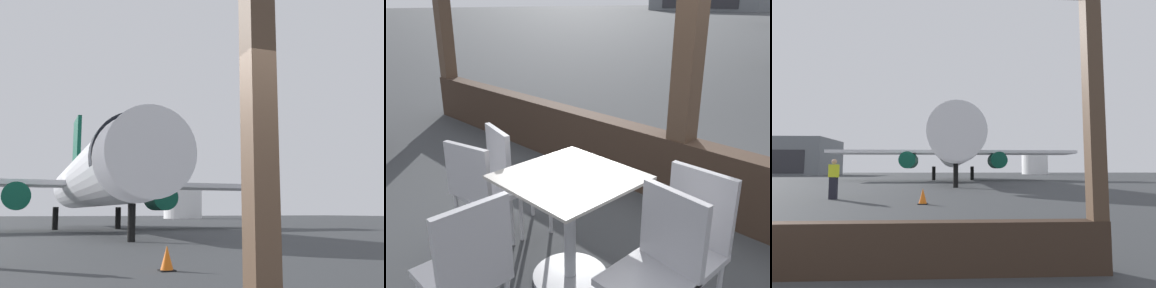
# 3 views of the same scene
# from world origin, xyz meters

# --- Properties ---
(window_frame) EXTENTS (9.02, 0.24, 3.81)m
(window_frame) POSITION_xyz_m (0.00, 0.00, 1.34)
(window_frame) COLOR #38281E
(window_frame) RESTS_ON ground
(dining_table) EXTENTS (0.78, 0.78, 0.78)m
(dining_table) POSITION_xyz_m (0.13, -1.52, 0.45)
(dining_table) COLOR #ADA89E
(dining_table) RESTS_ON ground
(cafe_chair_window_left) EXTENTS (0.45, 0.45, 0.92)m
(cafe_chair_window_left) POSITION_xyz_m (-0.63, -1.44, 0.55)
(cafe_chair_window_left) COLOR #B2B2B7
(cafe_chair_window_left) RESTS_ON ground
(cafe_chair_window_right) EXTENTS (0.40, 0.40, 0.94)m
(cafe_chair_window_right) POSITION_xyz_m (0.87, -1.28, 0.56)
(cafe_chair_window_right) COLOR #B2B2B7
(cafe_chair_window_right) RESTS_ON ground
(cafe_chair_aisle_left) EXTENTS (0.46, 0.46, 0.88)m
(cafe_chair_aisle_left) POSITION_xyz_m (-0.59, -1.75, 0.53)
(cafe_chair_aisle_left) COLOR #B2B2B7
(cafe_chair_aisle_left) RESTS_ON ground
(cafe_chair_aisle_right) EXTENTS (0.40, 0.40, 0.93)m
(cafe_chair_aisle_right) POSITION_xyz_m (0.21, -2.31, 0.55)
(cafe_chair_aisle_right) COLOR #B2B2B7
(cafe_chair_aisle_right) RESTS_ON ground
(cafe_chair_side_extra) EXTENTS (0.42, 0.42, 0.93)m
(cafe_chair_side_extra) POSITION_xyz_m (0.88, -1.59, 0.55)
(cafe_chair_side_extra) COLOR #B2B2B7
(cafe_chair_side_extra) RESTS_ON ground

